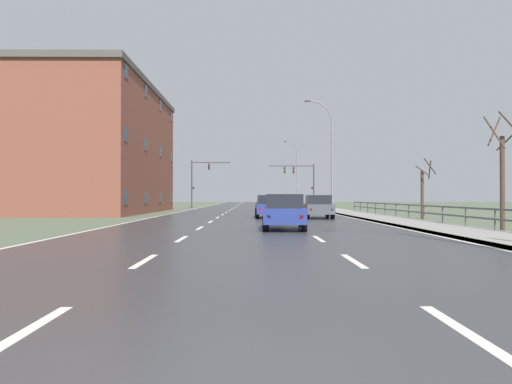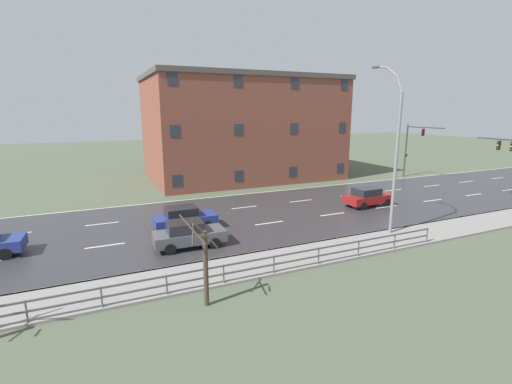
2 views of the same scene
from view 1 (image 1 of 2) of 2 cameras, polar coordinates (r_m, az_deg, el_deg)
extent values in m
cube|color=#4C5642|center=(50.93, -0.53, -2.30)|extent=(160.00, 160.00, 0.12)
cube|color=#303033|center=(62.92, -0.52, -1.91)|extent=(14.00, 120.00, 0.02)
cube|color=beige|center=(5.65, -26.67, -15.23)|extent=(0.16, 2.20, 0.01)
cube|color=beige|center=(10.68, -13.62, -8.29)|extent=(0.16, 2.20, 0.01)
cube|color=beige|center=(15.95, -9.17, -5.74)|extent=(0.16, 2.20, 0.01)
cube|color=beige|center=(21.29, -6.96, -4.45)|extent=(0.16, 2.20, 0.01)
cube|color=beige|center=(26.65, -5.64, -3.68)|extent=(0.16, 2.20, 0.01)
cube|color=beige|center=(32.03, -4.77, -3.16)|extent=(0.16, 2.20, 0.01)
cube|color=beige|center=(37.41, -4.14, -2.79)|extent=(0.16, 2.20, 0.01)
cube|color=beige|center=(42.80, -3.68, -2.51)|extent=(0.16, 2.20, 0.01)
cube|color=beige|center=(48.19, -3.32, -2.30)|extent=(0.16, 2.20, 0.01)
cube|color=beige|center=(53.58, -3.03, -2.13)|extent=(0.16, 2.20, 0.01)
cube|color=beige|center=(58.97, -2.79, -1.99)|extent=(0.16, 2.20, 0.01)
cube|color=beige|center=(64.37, -2.59, -1.87)|extent=(0.16, 2.20, 0.01)
cube|color=beige|center=(69.76, -2.43, -1.77)|extent=(0.16, 2.20, 0.01)
cube|color=beige|center=(75.16, -2.29, -1.69)|extent=(0.16, 2.20, 0.01)
cube|color=beige|center=(80.55, -2.16, -1.62)|extent=(0.16, 2.20, 0.01)
cube|color=beige|center=(85.95, -2.05, -1.55)|extent=(0.16, 2.20, 0.01)
cube|color=beige|center=(91.35, -1.96, -1.50)|extent=(0.16, 2.20, 0.01)
cube|color=beige|center=(96.75, -1.88, -1.45)|extent=(0.16, 2.20, 0.01)
cube|color=beige|center=(102.14, -1.80, -1.40)|extent=(0.16, 2.20, 0.01)
cube|color=beige|center=(107.54, -1.73, -1.36)|extent=(0.16, 2.20, 0.01)
cube|color=beige|center=(112.94, -1.67, -1.32)|extent=(0.16, 2.20, 0.01)
cube|color=beige|center=(118.34, -1.62, -1.29)|extent=(0.16, 2.20, 0.01)
cube|color=beige|center=(5.59, 24.35, -15.41)|extent=(0.16, 2.20, 0.01)
cube|color=beige|center=(10.65, 11.93, -8.32)|extent=(0.16, 2.20, 0.01)
cube|color=beige|center=(15.93, 7.74, -5.75)|extent=(0.16, 2.20, 0.01)
cube|color=beige|center=(21.27, 5.67, -4.46)|extent=(0.16, 2.20, 0.01)
cube|color=beige|center=(26.64, 4.43, -3.68)|extent=(0.16, 2.20, 0.01)
cube|color=beige|center=(32.02, 3.60, -3.16)|extent=(0.16, 2.20, 0.01)
cube|color=beige|center=(37.40, 3.02, -2.79)|extent=(0.16, 2.20, 0.01)
cube|color=beige|center=(42.79, 2.58, -2.52)|extent=(0.16, 2.20, 0.01)
cube|color=beige|center=(48.18, 2.24, -2.30)|extent=(0.16, 2.20, 0.01)
cube|color=beige|center=(53.57, 1.97, -2.13)|extent=(0.16, 2.20, 0.01)
cube|color=beige|center=(58.97, 1.75, -1.99)|extent=(0.16, 2.20, 0.01)
cube|color=beige|center=(64.36, 1.56, -1.87)|extent=(0.16, 2.20, 0.01)
cube|color=beige|center=(69.76, 1.41, -1.77)|extent=(0.16, 2.20, 0.01)
cube|color=beige|center=(75.15, 1.27, -1.69)|extent=(0.16, 2.20, 0.01)
cube|color=beige|center=(80.55, 1.16, -1.62)|extent=(0.16, 2.20, 0.01)
cube|color=beige|center=(85.95, 1.06, -1.55)|extent=(0.16, 2.20, 0.01)
cube|color=beige|center=(91.34, 0.97, -1.50)|extent=(0.16, 2.20, 0.01)
cube|color=beige|center=(96.74, 0.89, -1.45)|extent=(0.16, 2.20, 0.01)
cube|color=beige|center=(102.14, 0.82, -1.40)|extent=(0.16, 2.20, 0.01)
cube|color=beige|center=(107.54, 0.76, -1.36)|extent=(0.16, 2.20, 0.01)
cube|color=beige|center=(112.94, 0.70, -1.32)|extent=(0.16, 2.20, 0.01)
cube|color=beige|center=(118.33, 0.65, -1.29)|extent=(0.16, 2.20, 0.01)
cube|color=beige|center=(63.28, 5.70, -1.89)|extent=(0.16, 120.00, 0.01)
cube|color=beige|center=(63.30, -6.73, -1.89)|extent=(0.16, 120.00, 0.01)
cube|color=gray|center=(63.48, 7.18, -1.85)|extent=(3.00, 120.00, 0.12)
cube|color=slate|center=(63.31, 5.91, -1.86)|extent=(0.16, 120.00, 0.12)
cube|color=#515459|center=(29.13, 19.17, -1.56)|extent=(0.06, 33.28, 0.08)
cube|color=#515459|center=(29.13, 19.17, -2.35)|extent=(0.06, 33.28, 0.08)
cylinder|color=#515459|center=(20.92, 27.46, -3.15)|extent=(0.07, 0.07, 1.00)
cylinder|color=#515459|center=(23.21, 24.49, -2.90)|extent=(0.07, 0.07, 1.00)
cylinder|color=#515459|center=(25.55, 22.07, -2.70)|extent=(0.07, 0.07, 1.00)
cylinder|color=#515459|center=(27.93, 20.06, -2.52)|extent=(0.07, 0.07, 1.00)
cylinder|color=#515459|center=(30.34, 18.36, -2.37)|extent=(0.07, 0.07, 1.00)
cylinder|color=#515459|center=(32.78, 16.92, -2.24)|extent=(0.07, 0.07, 1.00)
cylinder|color=#515459|center=(35.23, 15.67, -2.13)|extent=(0.07, 0.07, 1.00)
cylinder|color=#515459|center=(37.69, 14.59, -2.03)|extent=(0.07, 0.07, 1.00)
cylinder|color=#515459|center=(40.17, 13.64, -1.94)|extent=(0.07, 0.07, 1.00)
cylinder|color=#515459|center=(42.66, 12.81, -1.87)|extent=(0.07, 0.07, 1.00)
cylinder|color=#515459|center=(45.15, 12.06, -1.80)|extent=(0.07, 0.07, 1.00)
cylinder|color=slate|center=(44.14, 9.38, 3.27)|extent=(0.20, 0.20, 8.85)
cylinder|color=slate|center=(44.70, 9.09, 9.54)|extent=(0.54, 0.11, 0.99)
cylinder|color=slate|center=(44.74, 8.26, 10.53)|extent=(0.91, 0.11, 0.69)
cylinder|color=slate|center=(44.69, 7.05, 11.05)|extent=(1.04, 0.11, 0.29)
cube|color=#333335|center=(44.64, 6.39, 11.11)|extent=(0.56, 0.24, 0.12)
cylinder|color=slate|center=(78.00, 5.09, 1.78)|extent=(0.20, 0.20, 9.38)
cylinder|color=slate|center=(78.36, 4.95, 5.50)|extent=(0.47, 0.11, 0.84)
cylinder|color=slate|center=(78.38, 4.55, 5.98)|extent=(0.78, 0.11, 0.59)
cylinder|color=slate|center=(78.36, 3.97, 6.22)|extent=(0.88, 0.11, 0.26)
cube|color=#333335|center=(78.33, 3.66, 6.24)|extent=(0.56, 0.24, 0.12)
cylinder|color=#38383A|center=(59.16, 7.15, 0.74)|extent=(0.18, 0.18, 5.66)
cylinder|color=#38383A|center=(58.96, 4.39, 3.25)|extent=(5.73, 0.12, 0.12)
cube|color=black|center=(58.95, 4.67, 2.71)|extent=(0.20, 0.28, 0.80)
sphere|color=#2D2D2D|center=(58.82, 4.68, 2.97)|extent=(0.14, 0.14, 0.14)
sphere|color=#F2AD19|center=(58.80, 4.68, 2.72)|extent=(0.14, 0.14, 0.14)
sphere|color=#2D2D2D|center=(58.79, 4.68, 2.47)|extent=(0.14, 0.14, 0.14)
cube|color=black|center=(58.86, 3.55, 2.72)|extent=(0.20, 0.28, 0.80)
sphere|color=#2D2D2D|center=(58.73, 3.56, 2.98)|extent=(0.14, 0.14, 0.14)
sphere|color=#F2AD19|center=(58.71, 3.56, 2.72)|extent=(0.14, 0.14, 0.14)
sphere|color=#2D2D2D|center=(58.70, 3.56, 2.47)|extent=(0.14, 0.14, 0.14)
cube|color=black|center=(59.07, 6.95, 0.52)|extent=(0.18, 0.12, 0.32)
cylinder|color=#38383A|center=(61.13, -7.95, 0.96)|extent=(0.18, 0.18, 6.23)
cylinder|color=#38383A|center=(61.00, -5.60, 3.66)|extent=(5.01, 0.12, 0.12)
cube|color=black|center=(60.98, -5.84, 3.14)|extent=(0.20, 0.28, 0.80)
sphere|color=red|center=(60.85, -5.85, 3.40)|extent=(0.14, 0.14, 0.14)
sphere|color=#2D2D2D|center=(60.83, -5.85, 3.15)|extent=(0.14, 0.14, 0.14)
sphere|color=#2D2D2D|center=(60.81, -5.85, 2.91)|extent=(0.14, 0.14, 0.14)
cube|color=black|center=(61.04, -7.75, 0.48)|extent=(0.18, 0.12, 0.32)
cube|color=#474C51|center=(31.37, 7.66, -2.06)|extent=(1.89, 4.15, 0.64)
cube|color=black|center=(31.11, 7.71, -0.93)|extent=(1.62, 2.05, 0.60)
cube|color=slate|center=(32.06, 7.52, -0.96)|extent=(1.41, 0.12, 0.51)
cylinder|color=black|center=(32.74, 8.82, -2.56)|extent=(0.24, 0.67, 0.66)
cylinder|color=black|center=(32.57, 5.99, -2.57)|extent=(0.24, 0.67, 0.66)
cylinder|color=black|center=(30.22, 9.45, -2.72)|extent=(0.24, 0.67, 0.66)
cylinder|color=black|center=(30.04, 6.39, -2.74)|extent=(0.24, 0.67, 0.66)
cube|color=red|center=(29.29, 6.81, -2.17)|extent=(0.16, 0.04, 0.14)
cube|color=red|center=(29.44, 9.37, -2.16)|extent=(0.16, 0.04, 0.14)
cube|color=maroon|center=(46.98, 1.21, -1.58)|extent=(1.92, 4.17, 0.64)
cube|color=black|center=(46.73, 1.23, -0.82)|extent=(1.64, 2.06, 0.60)
cube|color=slate|center=(47.67, 1.15, -0.84)|extent=(1.41, 0.14, 0.51)
cylinder|color=black|center=(48.32, 2.07, -1.93)|extent=(0.25, 0.67, 0.66)
cylinder|color=black|center=(48.21, 0.15, -1.94)|extent=(0.25, 0.67, 0.66)
cylinder|color=black|center=(45.78, 2.33, -2.01)|extent=(0.25, 0.67, 0.66)
cylinder|color=black|center=(45.67, 0.31, -2.01)|extent=(0.25, 0.67, 0.66)
cube|color=red|center=(44.91, 0.55, -1.62)|extent=(0.16, 0.05, 0.14)
cube|color=red|center=(45.01, 2.23, -1.62)|extent=(0.16, 0.05, 0.14)
cube|color=navy|center=(31.61, 1.60, -2.06)|extent=(1.81, 4.12, 0.64)
cube|color=black|center=(31.35, 1.62, -0.94)|extent=(1.59, 2.02, 0.60)
cube|color=slate|center=(32.30, 1.54, -0.96)|extent=(1.40, 0.10, 0.51)
cylinder|color=black|center=(32.93, 2.90, -2.56)|extent=(0.23, 0.66, 0.66)
cylinder|color=black|center=(32.86, 0.08, -2.56)|extent=(0.23, 0.66, 0.66)
cylinder|color=black|center=(30.40, 3.24, -2.72)|extent=(0.23, 0.66, 0.66)
cylinder|color=black|center=(30.32, 0.18, -2.73)|extent=(0.23, 0.66, 0.66)
cube|color=red|center=(29.55, 0.51, -2.16)|extent=(0.16, 0.04, 0.14)
cube|color=red|center=(29.62, 3.06, -2.16)|extent=(0.16, 0.04, 0.14)
cube|color=navy|center=(20.44, 3.50, -2.86)|extent=(1.96, 4.18, 0.64)
cube|color=black|center=(20.18, 3.51, -1.12)|extent=(1.66, 2.08, 0.60)
cube|color=slate|center=(21.13, 3.46, -1.15)|extent=(1.41, 0.15, 0.51)
cylinder|color=black|center=(21.76, 5.57, -3.56)|extent=(0.25, 0.67, 0.66)
cylinder|color=black|center=(21.73, 1.30, -3.57)|extent=(0.25, 0.67, 0.66)
cylinder|color=black|center=(19.22, 5.99, -3.95)|extent=(0.25, 0.67, 0.66)
cylinder|color=black|center=(19.19, 1.15, -3.96)|extent=(0.25, 0.67, 0.66)
cube|color=red|center=(18.41, 1.56, -3.11)|extent=(0.16, 0.05, 0.14)
cube|color=red|center=(18.44, 5.67, -3.10)|extent=(0.16, 0.05, 0.14)
cube|color=brown|center=(45.74, -21.01, 4.62)|extent=(13.68, 21.06, 11.17)
cube|color=#4C4742|center=(46.63, -20.99, 11.78)|extent=(13.96, 21.48, 0.50)
cube|color=#282D38|center=(34.55, -15.81, -0.67)|extent=(0.04, 0.90, 1.10)
cube|color=#282D38|center=(40.58, -13.49, -0.66)|extent=(0.04, 0.90, 1.10)
cube|color=#282D38|center=(46.66, -11.76, -0.65)|extent=(0.04, 0.90, 1.10)
cube|color=#282D38|center=(52.77, -10.44, -0.65)|extent=(0.04, 0.90, 1.10)
cube|color=#282D38|center=(34.85, -15.79, 6.89)|extent=(0.04, 0.90, 1.10)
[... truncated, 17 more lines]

